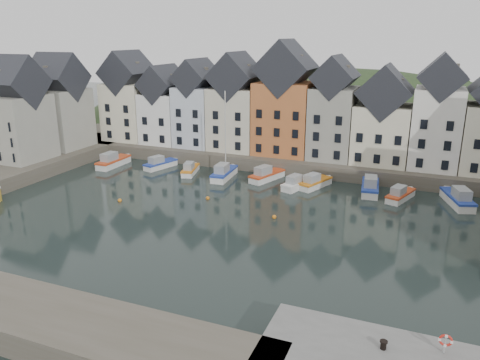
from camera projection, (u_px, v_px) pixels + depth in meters
The scene contains 18 objects.
ground at pixel (209, 226), 51.82m from camera, with size 260.00×260.00×0.00m, color black.
far_quay at pixel (287, 156), 78.07m from camera, with size 90.00×16.00×2.00m, color #4D483B.
hillside at pixel (317, 210), 106.69m from camera, with size 153.60×70.40×64.00m.
far_terrace at pixel (304, 112), 72.81m from camera, with size 72.37×8.16×17.78m.
left_terrace at pixel (40, 110), 74.07m from camera, with size 7.65×17.00×15.69m.
mooring_buoys at pixel (198, 205), 57.93m from camera, with size 20.50×5.50×0.50m.
boat_a at pixel (113, 162), 75.26m from camera, with size 2.17×6.90×2.65m.
boat_b at pixel (160, 164), 74.28m from camera, with size 3.36×6.17×2.26m.
boat_c at pixel (190, 170), 71.29m from camera, with size 2.99×5.74×2.11m.
boat_d at pixel (224, 173), 68.93m from camera, with size 2.63×6.91×12.93m.
boat_e at pixel (266, 175), 68.07m from camera, with size 3.94×6.68×2.45m.
boat_f at pixel (297, 184), 64.49m from camera, with size 3.39×6.01×2.20m.
boat_g at pixel (315, 183), 64.85m from camera, with size 3.80×6.20×2.28m.
boat_h at pixel (370, 187), 62.69m from camera, with size 2.92×7.19×2.69m.
boat_i at pixel (400, 195), 59.86m from camera, with size 3.53×6.02×2.21m.
boat_j at pixel (458, 199), 58.08m from camera, with size 4.18×7.26×2.66m.
mooring_bollard at pixel (384, 344), 28.36m from camera, with size 0.48×0.48×0.56m.
life_ring_post at pixel (446, 341), 27.81m from camera, with size 0.80×0.17×1.30m.
Camera 1 is at (21.27, -43.13, 20.26)m, focal length 35.00 mm.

